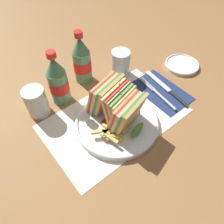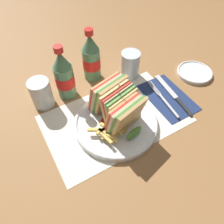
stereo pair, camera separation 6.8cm
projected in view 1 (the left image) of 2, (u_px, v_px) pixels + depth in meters
The scene contains 14 objects.
ground_plane at pixel (118, 123), 0.71m from camera, with size 4.00×4.00×0.00m, color olive.
placemat at pixel (115, 118), 0.72m from camera, with size 0.46×0.28×0.00m.
plate_main at pixel (116, 122), 0.70m from camera, with size 0.27×0.27×0.02m.
club_sandwich at pixel (118, 105), 0.66m from camera, with size 0.13×0.21×0.15m.
fries_pile at pixel (112, 131), 0.65m from camera, with size 0.11×0.10×0.02m.
ketchup_blob at pixel (107, 122), 0.68m from camera, with size 0.04×0.03×0.01m.
napkin at pixel (161, 91), 0.80m from camera, with size 0.13×0.21×0.00m.
fork at pixel (161, 96), 0.77m from camera, with size 0.03×0.19×0.01m.
knife at pixel (166, 88), 0.80m from camera, with size 0.04×0.22×0.00m.
coke_bottle_near at pixel (58, 81), 0.71m from camera, with size 0.07×0.07×0.20m.
coke_bottle_far at pixel (82, 61), 0.78m from camera, with size 0.07×0.07×0.20m.
glass_near at pixel (120, 65), 0.83m from camera, with size 0.07×0.07×0.10m.
glass_far at pixel (36, 102), 0.70m from camera, with size 0.07×0.07×0.10m.
side_saucer at pixel (182, 65), 0.89m from camera, with size 0.14×0.14×0.01m.
Camera 1 is at (-0.28, -0.31, 0.57)m, focal length 35.00 mm.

